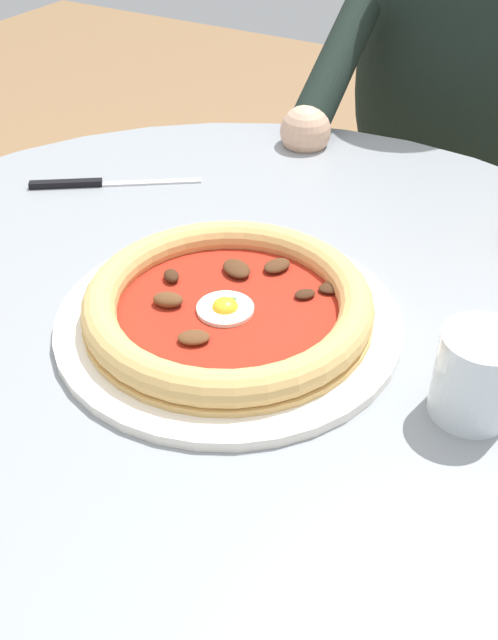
{
  "coord_description": "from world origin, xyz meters",
  "views": [
    {
      "loc": [
        -0.29,
        0.47,
        1.14
      ],
      "look_at": [
        -0.03,
        0.01,
        0.74
      ],
      "focal_mm": 41.31,
      "sensor_mm": 36.0,
      "label": 1
    }
  ],
  "objects_px": {
    "water_glass": "(475,381)",
    "steak_knife": "(90,183)",
    "cafe_chair_diner": "(462,172)",
    "pizza_on_plate": "(225,308)",
    "diner_person": "(439,195)",
    "dining_table": "(231,426)"
  },
  "relations": [
    {
      "from": "pizza_on_plate",
      "to": "cafe_chair_diner",
      "type": "bearing_deg",
      "value": -90.24
    },
    {
      "from": "water_glass",
      "to": "steak_knife",
      "type": "bearing_deg",
      "value": -16.62
    },
    {
      "from": "water_glass",
      "to": "diner_person",
      "type": "height_order",
      "value": "diner_person"
    },
    {
      "from": "steak_knife",
      "to": "diner_person",
      "type": "xyz_separation_m",
      "value": [
        -0.3,
        -0.55,
        -0.19
      ]
    },
    {
      "from": "pizza_on_plate",
      "to": "water_glass",
      "type": "height_order",
      "value": "water_glass"
    },
    {
      "from": "dining_table",
      "to": "water_glass",
      "type": "xyz_separation_m",
      "value": [
        -0.23,
        0.0,
        0.17
      ]
    },
    {
      "from": "diner_person",
      "to": "water_glass",
      "type": "bearing_deg",
      "value": 108.01
    },
    {
      "from": "dining_table",
      "to": "cafe_chair_diner",
      "type": "bearing_deg",
      "value": -90.07
    },
    {
      "from": "water_glass",
      "to": "dining_table",
      "type": "bearing_deg",
      "value": -0.13
    },
    {
      "from": "water_glass",
      "to": "pizza_on_plate",
      "type": "bearing_deg",
      "value": 0.19
    },
    {
      "from": "cafe_chair_diner",
      "to": "steak_knife",
      "type": "bearing_deg",
      "value": 66.49
    },
    {
      "from": "pizza_on_plate",
      "to": "diner_person",
      "type": "height_order",
      "value": "diner_person"
    },
    {
      "from": "water_glass",
      "to": "steak_knife",
      "type": "relative_size",
      "value": 0.42
    },
    {
      "from": "diner_person",
      "to": "dining_table",
      "type": "bearing_deg",
      "value": 90.06
    },
    {
      "from": "pizza_on_plate",
      "to": "diner_person",
      "type": "xyz_separation_m",
      "value": [
        -0.0,
        -0.71,
        -0.2
      ]
    },
    {
      "from": "steak_knife",
      "to": "cafe_chair_diner",
      "type": "relative_size",
      "value": 0.21
    },
    {
      "from": "dining_table",
      "to": "diner_person",
      "type": "xyz_separation_m",
      "value": [
        0.0,
        -0.71,
        -0.05
      ]
    },
    {
      "from": "pizza_on_plate",
      "to": "steak_knife",
      "type": "bearing_deg",
      "value": -28.19
    },
    {
      "from": "dining_table",
      "to": "water_glass",
      "type": "distance_m",
      "value": 0.29
    },
    {
      "from": "pizza_on_plate",
      "to": "dining_table",
      "type": "bearing_deg",
      "value": -152.74
    },
    {
      "from": "dining_table",
      "to": "water_glass",
      "type": "relative_size",
      "value": 12.7
    },
    {
      "from": "pizza_on_plate",
      "to": "cafe_chair_diner",
      "type": "height_order",
      "value": "cafe_chair_diner"
    }
  ]
}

